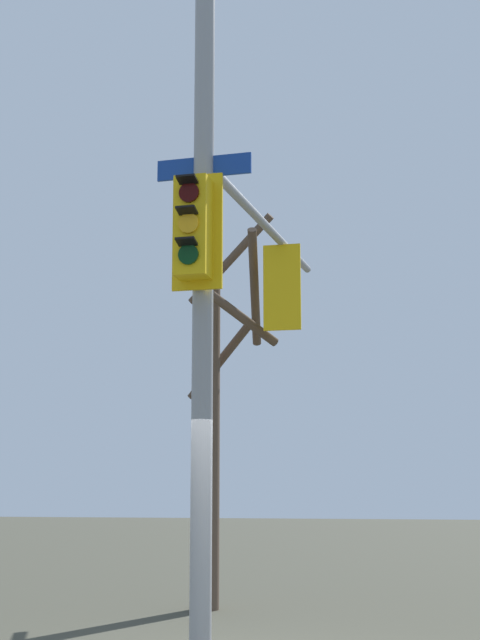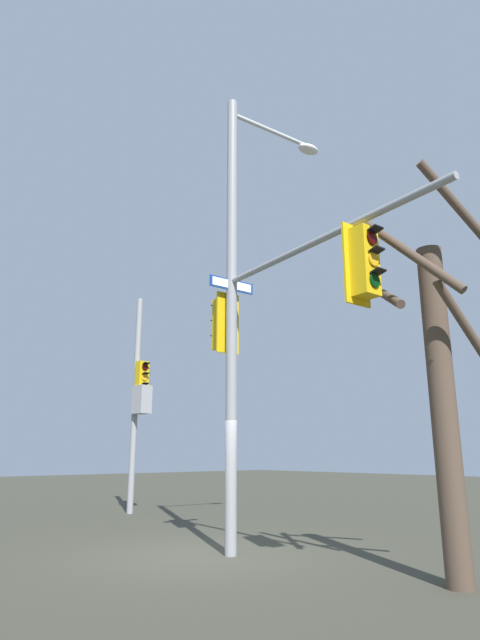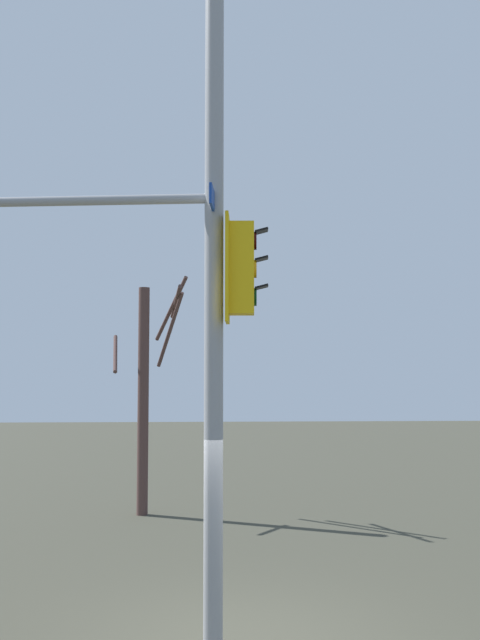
# 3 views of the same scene
# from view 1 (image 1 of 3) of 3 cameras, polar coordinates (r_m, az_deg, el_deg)

# --- Properties ---
(main_signal_pole_assembly) EXTENTS (5.96, 3.38, 9.82)m
(main_signal_pole_assembly) POSITION_cam_1_polar(r_m,az_deg,el_deg) (10.82, -1.70, 7.57)
(main_signal_pole_assembly) COLOR gray
(main_signal_pole_assembly) RESTS_ON ground
(bare_tree_across_street) EXTENTS (2.15, 1.67, 6.19)m
(bare_tree_across_street) POSITION_cam_1_polar(r_m,az_deg,el_deg) (13.73, -1.84, -6.06)
(bare_tree_across_street) COLOR #4F3E31
(bare_tree_across_street) RESTS_ON ground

